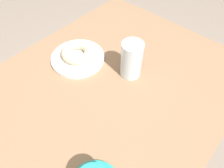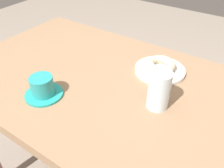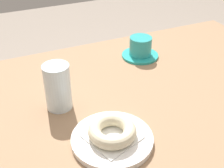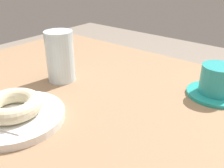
# 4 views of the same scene
# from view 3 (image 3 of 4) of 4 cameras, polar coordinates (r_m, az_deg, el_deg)

# --- Properties ---
(table) EXTENTS (1.19, 0.73, 0.73)m
(table) POSITION_cam_3_polar(r_m,az_deg,el_deg) (0.95, 4.40, -4.83)
(table) COLOR #957252
(table) RESTS_ON ground_plane
(plate_sugar_ring) EXTENTS (0.20, 0.20, 0.02)m
(plate_sugar_ring) POSITION_cam_3_polar(r_m,az_deg,el_deg) (0.73, 0.04, -10.37)
(plate_sugar_ring) COLOR white
(plate_sugar_ring) RESTS_ON table
(napkin_sugar_ring) EXTENTS (0.14, 0.14, 0.00)m
(napkin_sugar_ring) POSITION_cam_3_polar(r_m,az_deg,el_deg) (0.73, 0.04, -9.85)
(napkin_sugar_ring) COLOR white
(napkin_sugar_ring) RESTS_ON plate_sugar_ring
(donut_sugar_ring) EXTENTS (0.11, 0.11, 0.03)m
(donut_sugar_ring) POSITION_cam_3_polar(r_m,az_deg,el_deg) (0.72, 0.04, -8.84)
(donut_sugar_ring) COLOR beige
(donut_sugar_ring) RESTS_ON napkin_sugar_ring
(water_glass) EXTENTS (0.07, 0.07, 0.13)m
(water_glass) POSITION_cam_3_polar(r_m,az_deg,el_deg) (0.82, -10.20, -0.53)
(water_glass) COLOR silver
(water_glass) RESTS_ON table
(coffee_cup) EXTENTS (0.13, 0.13, 0.07)m
(coffee_cup) POSITION_cam_3_polar(r_m,az_deg,el_deg) (1.09, 5.37, 6.74)
(coffee_cup) COLOR teal
(coffee_cup) RESTS_ON table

